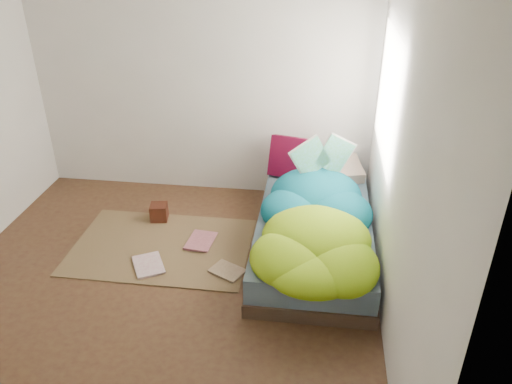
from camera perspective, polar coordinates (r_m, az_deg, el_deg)
ground at (r=4.22m, az=-10.92°, el=-10.58°), size 3.50×3.50×0.00m
room_walls at (r=3.45m, az=-13.19°, el=10.94°), size 3.54×3.54×2.62m
bed at (r=4.52m, az=6.61°, el=-4.57°), size 1.00×2.00×0.34m
duvet at (r=4.15m, az=6.78°, el=-2.28°), size 0.96×1.84×0.34m
rug at (r=4.67m, az=-10.70°, el=-6.12°), size 1.60×1.10×0.01m
pillow_floral at (r=5.09m, az=8.46°, el=2.45°), size 0.69×0.51×0.14m
pillow_magenta at (r=5.01m, az=3.94°, el=3.99°), size 0.42×0.22×0.41m
open_book at (r=4.57m, az=7.76°, el=5.23°), size 0.51×0.31×0.31m
wooden_box at (r=5.03m, az=-11.02°, el=-2.26°), size 0.19×0.19×0.16m
floor_book_a at (r=4.42m, az=-13.70°, el=-8.45°), size 0.36×0.40×0.02m
floor_book_b at (r=4.68m, az=-7.70°, el=-5.41°), size 0.27×0.34×0.03m
floor_book_c at (r=4.21m, az=-4.14°, el=-9.69°), size 0.34×0.30×0.02m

